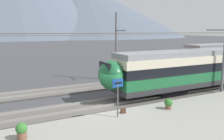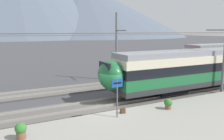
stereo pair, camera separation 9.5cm
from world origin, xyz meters
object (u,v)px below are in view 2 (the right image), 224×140
Objects in this scene: catenary_mast_mid at (223,51)px; catenary_mast_far_side at (117,46)px; potted_plant_by_shelter at (21,130)px; handbag_near_sign at (123,111)px; platform_sign at (117,89)px; potted_plant_platform_edge at (168,103)px.

catenary_mast_mid is 1.00× the size of catenary_mast_far_side.
catenary_mast_far_side is at bearing 121.29° from catenary_mast_mid.
potted_plant_by_shelter is at bearing -134.90° from catenary_mast_far_side.
catenary_mast_far_side is 16.18m from potted_plant_by_shelter.
potted_plant_by_shelter is at bearing -172.93° from catenary_mast_mid.
potted_plant_by_shelter reaches higher than handbag_near_sign.
potted_plant_by_shelter is at bearing -175.38° from platform_sign.
catenary_mast_mid is at bearing 6.41° from handbag_near_sign.
potted_plant_platform_edge is at bearing -99.81° from catenary_mast_far_side.
platform_sign reaches higher than potted_plant_platform_edge.
platform_sign is 5.70m from potted_plant_by_shelter.
handbag_near_sign is 0.53× the size of potted_plant_by_shelter.
catenary_mast_far_side is at bearing 64.09° from handbag_near_sign.
handbag_near_sign is (0.64, 0.44, -1.59)m from platform_sign.
catenary_mast_far_side is 11.64m from potted_plant_platform_edge.
platform_sign is 4.00m from potted_plant_platform_edge.
handbag_near_sign is 3.21m from potted_plant_platform_edge.
catenary_mast_mid is at bearing -58.71° from catenary_mast_far_side.
catenary_mast_mid is 11.50m from platform_sign.
catenary_mast_mid is 64.61× the size of potted_plant_platform_edge.
potted_plant_by_shelter is at bearing -171.81° from handbag_near_sign.
catenary_mast_far_side is at bearing 80.19° from potted_plant_platform_edge.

